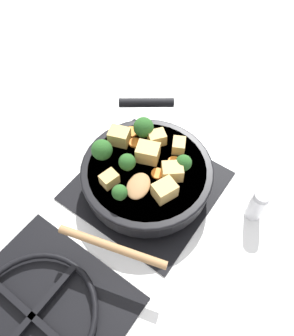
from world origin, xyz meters
The scene contains 22 objects.
ground_plane centered at (0.00, 0.00, 0.00)m, with size 2.40×2.40×0.00m, color white.
front_burner_grate centered at (0.00, 0.00, 0.01)m, with size 0.31×0.31×0.03m.
rear_burner_grate centered at (0.00, 0.36, 0.01)m, with size 0.31×0.31×0.03m.
skillet_pan centered at (0.00, 0.00, 0.05)m, with size 0.34×0.37×0.05m.
wooden_spoon centered at (-0.04, 0.13, 0.08)m, with size 0.21×0.21×0.02m.
tofu_cube_center_large centered at (0.01, -0.02, 0.10)m, with size 0.05×0.04×0.04m, color tan.
tofu_cube_near_handle centered at (-0.06, -0.01, 0.09)m, with size 0.04×0.04×0.04m, color tan.
tofu_cube_east_chunk centered at (0.02, -0.07, 0.09)m, with size 0.04×0.03×0.03m, color tan.
tofu_cube_west_chunk centered at (-0.07, 0.03, 0.09)m, with size 0.05×0.04×0.04m, color tan.
tofu_cube_back_piece centered at (0.10, -0.02, 0.09)m, with size 0.05×0.04×0.04m, color tan.
tofu_cube_front_piece centered at (-0.03, -0.08, 0.09)m, with size 0.04×0.03×0.03m, color tan.
tofu_cube_mid_small centered at (0.04, 0.08, 0.09)m, with size 0.04×0.03×0.03m, color tan.
broccoli_floret_near_spoon centered at (0.00, 0.09, 0.10)m, with size 0.03×0.03×0.04m.
broccoli_floret_center_top centered at (0.06, -0.07, 0.10)m, with size 0.05×0.05×0.05m.
broccoli_floret_east_rim centered at (-0.07, -0.04, 0.10)m, with size 0.04×0.04×0.04m.
broccoli_floret_west_rim centered at (0.03, 0.03, 0.10)m, with size 0.04×0.04×0.04m.
broccoli_floret_north_edge centered at (0.10, 0.03, 0.10)m, with size 0.05×0.05×0.05m.
carrot_slice_orange_thin centered at (-0.03, 0.00, 0.08)m, with size 0.03×0.03×0.01m, color orange.
carrot_slice_near_center centered at (0.06, -0.04, 0.08)m, with size 0.03×0.03×0.01m, color orange.
carrot_slice_edge_slice centered at (0.09, -0.06, 0.08)m, with size 0.03×0.03×0.01m, color orange.
carrot_slice_under_broccoli centered at (-0.04, -0.05, 0.08)m, with size 0.03×0.03×0.01m, color orange.
salt_shaker centered at (-0.24, -0.08, 0.04)m, with size 0.04×0.04×0.09m.
Camera 1 is at (-0.24, 0.33, 0.67)m, focal length 35.00 mm.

